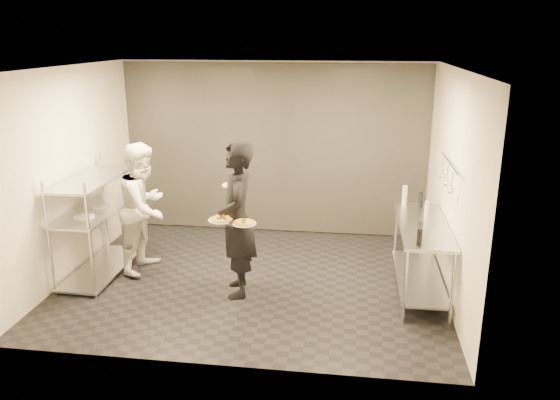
# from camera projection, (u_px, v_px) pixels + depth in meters

# --- Properties ---
(room_shell) EXTENTS (5.00, 4.00, 2.80)m
(room_shell) POSITION_uv_depth(u_px,v_px,m) (266.00, 160.00, 8.09)
(room_shell) COLOR black
(room_shell) RESTS_ON ground
(pass_rack) EXTENTS (0.60, 1.60, 1.50)m
(pass_rack) POSITION_uv_depth(u_px,v_px,m) (97.00, 219.00, 7.44)
(pass_rack) COLOR silver
(pass_rack) RESTS_ON ground
(prep_counter) EXTENTS (0.60, 1.80, 0.92)m
(prep_counter) POSITION_uv_depth(u_px,v_px,m) (421.00, 245.00, 6.91)
(prep_counter) COLOR silver
(prep_counter) RESTS_ON ground
(utensil_rail) EXTENTS (0.07, 1.20, 0.31)m
(utensil_rail) POSITION_uv_depth(u_px,v_px,m) (448.00, 176.00, 6.61)
(utensil_rail) COLOR silver
(utensil_rail) RESTS_ON room_shell
(waiter) EXTENTS (0.63, 0.81, 1.98)m
(waiter) POSITION_uv_depth(u_px,v_px,m) (237.00, 220.00, 6.75)
(waiter) COLOR black
(waiter) RESTS_ON ground
(chef) EXTENTS (0.80, 0.96, 1.81)m
(chef) POSITION_uv_depth(u_px,v_px,m) (144.00, 207.00, 7.52)
(chef) COLOR silver
(chef) RESTS_ON ground
(pizza_plate_near) EXTENTS (0.31, 0.31, 0.05)m
(pizza_plate_near) POSITION_uv_depth(u_px,v_px,m) (221.00, 219.00, 6.60)
(pizza_plate_near) COLOR silver
(pizza_plate_near) RESTS_ON waiter
(pizza_plate_far) EXTENTS (0.29, 0.29, 0.05)m
(pizza_plate_far) POSITION_uv_depth(u_px,v_px,m) (244.00, 223.00, 6.49)
(pizza_plate_far) COLOR silver
(pizza_plate_far) RESTS_ON waiter
(salad_plate) EXTENTS (0.27, 0.27, 0.07)m
(salad_plate) POSITION_uv_depth(u_px,v_px,m) (233.00, 184.00, 6.90)
(salad_plate) COLOR silver
(salad_plate) RESTS_ON waiter
(pos_monitor) EXTENTS (0.09, 0.28, 0.20)m
(pos_monitor) POSITION_uv_depth(u_px,v_px,m) (420.00, 234.00, 6.19)
(pos_monitor) COLOR black
(pos_monitor) RESTS_ON prep_counter
(bottle_green) EXTENTS (0.07, 0.07, 0.26)m
(bottle_green) POSITION_uv_depth(u_px,v_px,m) (405.00, 195.00, 7.57)
(bottle_green) COLOR #98A698
(bottle_green) RESTS_ON prep_counter
(bottle_clear) EXTENTS (0.06, 0.06, 0.21)m
(bottle_clear) POSITION_uv_depth(u_px,v_px,m) (427.00, 209.00, 7.05)
(bottle_clear) COLOR #98A698
(bottle_clear) RESTS_ON prep_counter
(bottle_dark) EXTENTS (0.06, 0.06, 0.22)m
(bottle_dark) POSITION_uv_depth(u_px,v_px,m) (421.00, 199.00, 7.46)
(bottle_dark) COLOR black
(bottle_dark) RESTS_ON prep_counter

